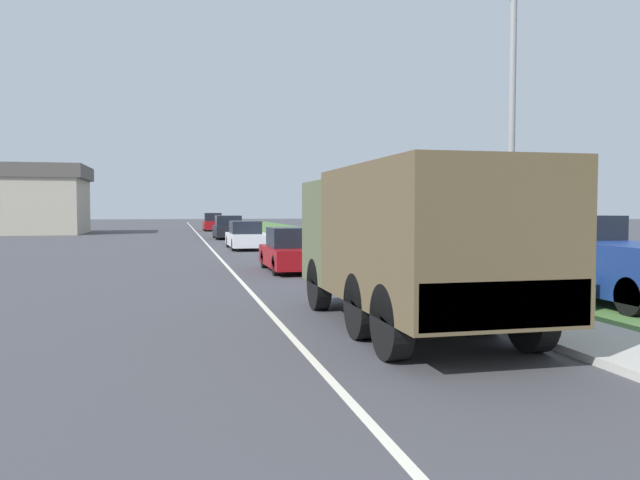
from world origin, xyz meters
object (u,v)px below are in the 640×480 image
(military_truck, at_px, (410,238))
(car_second_ahead, at_px, (245,236))
(car_nearest_ahead, at_px, (295,251))
(lamp_post, at_px, (502,116))
(pickup_truck, at_px, (601,260))
(car_fourth_ahead, at_px, (213,223))
(car_third_ahead, at_px, (228,228))

(military_truck, height_order, car_second_ahead, military_truck)
(car_nearest_ahead, distance_m, lamp_post, 10.12)
(military_truck, distance_m, car_nearest_ahead, 10.48)
(car_nearest_ahead, distance_m, pickup_truck, 9.95)
(military_truck, xyz_separation_m, lamp_post, (2.38, 1.18, 2.35))
(lamp_post, bearing_deg, car_second_ahead, 97.46)
(car_nearest_ahead, bearing_deg, car_second_ahead, 91.72)
(car_fourth_ahead, xyz_separation_m, pickup_truck, (5.93, -47.87, 0.17))
(pickup_truck, distance_m, lamp_post, 4.43)
(pickup_truck, bearing_deg, lamp_post, -162.43)
(car_fourth_ahead, bearing_deg, pickup_truck, -82.94)
(car_fourth_ahead, bearing_deg, car_nearest_ahead, -89.40)
(car_third_ahead, distance_m, car_fourth_ahead, 16.09)
(car_third_ahead, distance_m, lamp_post, 33.03)
(pickup_truck, bearing_deg, military_truck, -158.49)
(car_second_ahead, bearing_deg, car_fourth_ahead, 90.12)
(military_truck, relative_size, car_nearest_ahead, 1.64)
(lamp_post, bearing_deg, car_third_ahead, 94.73)
(car_nearest_ahead, relative_size, car_third_ahead, 0.85)
(car_nearest_ahead, xyz_separation_m, pickup_truck, (5.51, -8.28, 0.26))
(car_second_ahead, bearing_deg, car_nearest_ahead, -88.28)
(car_second_ahead, distance_m, car_fourth_ahead, 27.61)
(military_truck, relative_size, car_fourth_ahead, 1.50)
(car_third_ahead, xyz_separation_m, car_fourth_ahead, (-0.13, 16.09, 0.03))
(car_fourth_ahead, height_order, pickup_truck, pickup_truck)
(car_nearest_ahead, height_order, car_third_ahead, car_third_ahead)
(military_truck, distance_m, lamp_post, 3.54)
(lamp_post, bearing_deg, car_nearest_ahead, 104.66)
(military_truck, bearing_deg, car_fourth_ahead, 90.53)
(car_nearest_ahead, distance_m, car_fourth_ahead, 39.59)
(car_third_ahead, xyz_separation_m, pickup_truck, (5.80, -31.78, 0.20))
(car_third_ahead, bearing_deg, car_fourth_ahead, 90.46)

